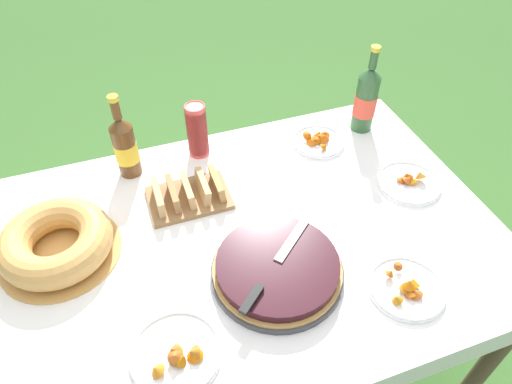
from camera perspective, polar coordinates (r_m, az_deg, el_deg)
ground_plane at (r=1.99m, az=-1.40°, el=-19.20°), size 16.00×16.00×0.00m
garden_table at (r=1.43m, az=-1.85°, el=-7.52°), size 1.56×1.03×0.72m
tablecloth at (r=1.39m, az=-1.90°, el=-6.12°), size 1.57×1.04×0.10m
berry_tart at (r=1.27m, az=2.68°, el=-9.53°), size 0.37×0.37×0.06m
serving_knife at (r=1.23m, az=2.09°, el=-9.53°), size 0.30×0.26×0.01m
bundt_cake at (r=1.42m, az=-23.70°, el=-5.79°), size 0.35×0.35×0.10m
cup_stack at (r=1.61m, az=-7.38°, el=7.62°), size 0.07×0.07×0.20m
cider_bottle_green at (r=1.76m, az=13.57°, el=11.18°), size 0.08×0.08×0.34m
cider_bottle_amber at (r=1.57m, az=-16.05°, el=5.51°), size 0.08×0.08×0.31m
snack_plate_near at (r=1.71m, az=7.80°, el=6.40°), size 0.19×0.19×0.06m
snack_plate_left at (r=1.32m, az=18.32°, el=-11.28°), size 0.21×0.21×0.05m
snack_plate_right at (r=1.61m, az=18.57°, el=1.19°), size 0.21×0.21×0.06m
snack_plate_far at (r=1.18m, az=-9.96°, el=-19.28°), size 0.23×0.23×0.06m
bread_board at (r=1.48m, az=-8.43°, el=-0.24°), size 0.26×0.18×0.07m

